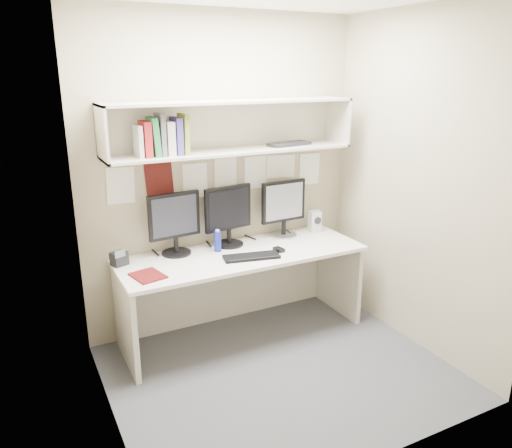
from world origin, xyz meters
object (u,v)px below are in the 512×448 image
speaker (315,221)px  monitor_center (228,214)px  maroon_notebook (148,276)px  desk_phone (119,258)px  monitor_right (284,206)px  keyboard (251,257)px  monitor_left (175,221)px  desk (242,294)px

speaker → monitor_center: bearing=-173.8°
maroon_notebook → monitor_center: bearing=11.8°
speaker → desk_phone: size_ratio=1.37×
monitor_center → monitor_right: 0.53m
monitor_right → desk_phone: size_ratio=3.57×
monitor_right → keyboard: bearing=-146.9°
maroon_notebook → desk_phone: (-0.13, 0.31, 0.05)m
monitor_left → desk_phone: (-0.46, -0.05, -0.22)m
desk → desk_phone: size_ratio=14.34×
keyboard → desk_phone: desk_phone is taller
monitor_center → speaker: monitor_center is taller
keyboard → speaker: (0.82, 0.34, 0.09)m
desk → speaker: size_ratio=10.44×
monitor_center → keyboard: size_ratio=1.15×
speaker → maroon_notebook: size_ratio=0.79×
desk → monitor_right: monitor_right is taller
monitor_center → maroon_notebook: 0.91m
maroon_notebook → desk_phone: size_ratio=1.73×
monitor_left → desk_phone: bearing=179.4°
monitor_center → monitor_right: bearing=-8.9°
desk → desk_phone: bearing=169.5°
desk → maroon_notebook: bearing=-170.3°
monitor_left → desk_phone: size_ratio=3.58×
desk → keyboard: keyboard is taller
monitor_center → keyboard: bearing=-94.1°
keyboard → maroon_notebook: 0.82m
desk_phone → monitor_right: bearing=-19.8°
desk → desk_phone: 1.04m
speaker → maroon_notebook: bearing=-160.7°
monitor_center → speaker: (0.85, -0.02, -0.18)m
monitor_left → monitor_center: (0.46, -0.00, 0.00)m
monitor_center → desk_phone: 0.95m
desk_phone → desk: bearing=-32.1°
monitor_center → desk_phone: size_ratio=3.61×
monitor_left → keyboard: (0.49, -0.37, -0.26)m
monitor_left → keyboard: 0.67m
desk → monitor_right: size_ratio=4.02×
monitor_center → speaker: size_ratio=2.63×
monitor_center → desk: bearing=-94.4°
keyboard → speaker: size_ratio=2.28×
monitor_center → monitor_left: bearing=171.1°
monitor_left → monitor_center: size_ratio=0.99×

